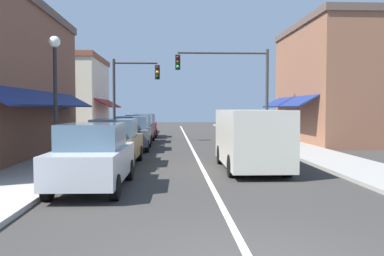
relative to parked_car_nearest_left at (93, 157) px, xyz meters
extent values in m
plane|color=#33302D|center=(3.21, 12.50, -0.88)|extent=(80.00, 80.00, 0.00)
cube|color=#A39E99|center=(-2.29, 12.50, -0.82)|extent=(2.60, 56.00, 0.12)
cube|color=gray|center=(8.71, 12.50, -0.82)|extent=(2.60, 56.00, 0.12)
cube|color=silver|center=(3.21, 12.50, -0.88)|extent=(0.14, 52.00, 0.01)
cube|color=slate|center=(-3.65, 6.50, 0.52)|extent=(0.08, 10.64, 1.80)
cube|color=navy|center=(-3.04, 6.50, 1.72)|extent=(1.27, 11.76, 0.73)
cube|color=slate|center=(-3.65, 3.42, 3.79)|extent=(0.08, 1.10, 1.30)
cube|color=slate|center=(-3.65, 9.58, 3.79)|extent=(0.08, 1.10, 1.30)
cube|color=#8E5B42|center=(12.20, 14.50, 2.69)|extent=(4.37, 10.00, 7.14)
cube|color=brown|center=(12.20, 14.50, 6.47)|extent=(4.57, 10.20, 0.40)
cube|color=slate|center=(10.07, 14.50, 0.52)|extent=(0.08, 7.60, 1.80)
cube|color=navy|center=(9.46, 14.50, 1.72)|extent=(1.27, 8.40, 0.73)
cube|color=slate|center=(10.07, 12.30, 4.27)|extent=(0.08, 1.10, 1.30)
cube|color=slate|center=(10.07, 16.70, 4.27)|extent=(0.08, 1.10, 1.30)
cube|color=beige|center=(-5.83, 22.50, 2.08)|extent=(4.49, 8.00, 5.92)
cube|color=brown|center=(-5.83, 22.50, 5.24)|extent=(4.69, 8.20, 0.40)
cube|color=slate|center=(-3.65, 22.50, 0.52)|extent=(0.08, 6.08, 1.80)
cube|color=maroon|center=(-3.04, 22.50, 1.72)|extent=(1.27, 6.72, 0.73)
cube|color=slate|center=(-3.65, 20.74, 3.39)|extent=(0.08, 1.10, 1.30)
cube|color=slate|center=(-3.65, 24.26, 3.39)|extent=(0.08, 1.10, 1.30)
cube|color=#B7BABF|center=(0.00, 0.03, -0.17)|extent=(1.81, 4.14, 0.80)
cube|color=slate|center=(0.00, -0.07, 0.56)|extent=(1.56, 2.03, 0.66)
cylinder|color=black|center=(-0.76, 1.39, -0.57)|extent=(0.21, 0.62, 0.62)
cylinder|color=black|center=(0.82, 1.36, -0.57)|extent=(0.21, 0.62, 0.62)
cylinder|color=black|center=(-0.82, -1.31, -0.57)|extent=(0.21, 0.62, 0.62)
cylinder|color=black|center=(0.76, -1.34, -0.57)|extent=(0.21, 0.62, 0.62)
cube|color=brown|center=(-0.06, 4.60, -0.17)|extent=(1.83, 4.15, 0.80)
cube|color=slate|center=(-0.06, 4.50, 0.56)|extent=(1.58, 2.04, 0.66)
cylinder|color=black|center=(-0.81, 5.98, -0.57)|extent=(0.22, 0.63, 0.62)
cylinder|color=black|center=(0.77, 5.93, -0.57)|extent=(0.22, 0.63, 0.62)
cylinder|color=black|center=(-0.88, 3.27, -0.57)|extent=(0.22, 0.63, 0.62)
cylinder|color=black|center=(0.70, 3.23, -0.57)|extent=(0.22, 0.63, 0.62)
cube|color=#4C5156|center=(0.09, 10.36, -0.17)|extent=(1.76, 4.11, 0.80)
cube|color=slate|center=(0.09, 10.26, 0.56)|extent=(1.54, 2.01, 0.66)
cylinder|color=black|center=(-0.72, 11.71, -0.57)|extent=(0.21, 0.62, 0.62)
cylinder|color=black|center=(0.87, 11.72, -0.57)|extent=(0.21, 0.62, 0.62)
cylinder|color=black|center=(-0.69, 9.00, -0.57)|extent=(0.21, 0.62, 0.62)
cylinder|color=black|center=(0.89, 9.02, -0.57)|extent=(0.21, 0.62, 0.62)
cube|color=black|center=(0.06, 14.89, -0.17)|extent=(1.78, 4.12, 0.80)
cube|color=slate|center=(0.06, 14.79, 0.56)|extent=(1.55, 2.02, 0.66)
cylinder|color=black|center=(-0.71, 16.26, -0.57)|extent=(0.21, 0.62, 0.62)
cylinder|color=black|center=(0.87, 16.24, -0.57)|extent=(0.21, 0.62, 0.62)
cylinder|color=black|center=(-0.75, 13.55, -0.57)|extent=(0.21, 0.62, 0.62)
cylinder|color=black|center=(0.83, 13.53, -0.57)|extent=(0.21, 0.62, 0.62)
cube|color=maroon|center=(0.11, 19.72, -0.17)|extent=(1.79, 4.13, 0.80)
cube|color=slate|center=(0.11, 19.62, 0.56)|extent=(1.56, 2.03, 0.66)
cylinder|color=black|center=(-0.71, 21.06, -0.57)|extent=(0.21, 0.62, 0.62)
cylinder|color=black|center=(0.87, 21.09, -0.57)|extent=(0.21, 0.62, 0.62)
cylinder|color=black|center=(-0.66, 18.35, -0.57)|extent=(0.21, 0.62, 0.62)
cylinder|color=black|center=(0.92, 18.38, -0.57)|extent=(0.21, 0.62, 0.62)
cube|color=beige|center=(4.89, 3.23, 0.29)|extent=(2.00, 5.01, 1.90)
cube|color=slate|center=(4.91, 5.63, 0.72)|extent=(1.73, 0.28, 0.84)
cube|color=black|center=(4.91, 5.81, -0.40)|extent=(1.86, 0.21, 0.24)
cylinder|color=black|center=(4.02, 4.79, -0.52)|extent=(0.25, 0.72, 0.72)
cylinder|color=black|center=(5.79, 4.78, -0.52)|extent=(0.25, 0.72, 0.72)
cylinder|color=black|center=(4.00, 1.69, -0.52)|extent=(0.25, 0.72, 0.72)
cylinder|color=black|center=(5.76, 1.68, -0.52)|extent=(0.25, 0.72, 0.72)
cylinder|color=#333333|center=(8.01, 13.91, 2.02)|extent=(0.18, 0.18, 5.81)
cylinder|color=#333333|center=(5.25, 13.91, 4.68)|extent=(5.52, 0.12, 0.12)
cube|color=black|center=(2.49, 13.73, 4.08)|extent=(0.30, 0.24, 0.90)
sphere|color=#420F0F|center=(2.49, 13.60, 4.36)|extent=(0.20, 0.20, 0.20)
sphere|color=#3D2D0C|center=(2.49, 13.60, 4.08)|extent=(0.20, 0.20, 0.20)
sphere|color=green|center=(2.49, 13.60, 3.80)|extent=(0.20, 0.20, 0.20)
cylinder|color=#333333|center=(-1.59, 15.40, 1.79)|extent=(0.18, 0.18, 5.33)
cylinder|color=#333333|center=(-0.19, 15.40, 4.20)|extent=(2.80, 0.12, 0.12)
cube|color=black|center=(1.21, 15.22, 3.60)|extent=(0.30, 0.24, 0.90)
sphere|color=#420F0F|center=(1.21, 15.09, 3.88)|extent=(0.20, 0.20, 0.20)
sphere|color=yellow|center=(1.21, 15.09, 3.60)|extent=(0.20, 0.20, 0.20)
sphere|color=#0C3316|center=(1.21, 15.09, 3.32)|extent=(0.20, 0.20, 0.20)
cylinder|color=black|center=(-1.59, 2.22, 1.17)|extent=(0.12, 0.12, 4.10)
sphere|color=white|center=(-1.59, 2.22, 3.40)|extent=(0.36, 0.36, 0.36)
camera|label=1|loc=(2.10, -10.90, 1.30)|focal=37.87mm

